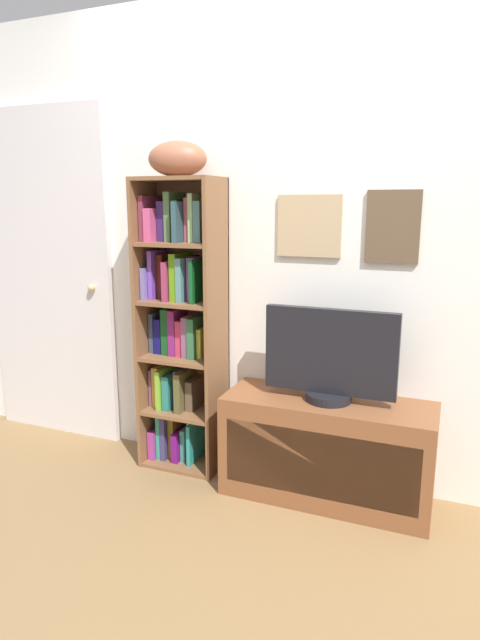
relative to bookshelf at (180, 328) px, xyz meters
The scene contains 7 objects.
ground 1.43m from the bookshelf, 57.14° to the right, with size 5.20×5.20×0.04m, color olive.
back_wall 0.80m from the bookshelf, 11.99° to the left, with size 4.80×0.08×2.46m.
bookshelf is the anchor object (origin of this frame).
football 0.88m from the bookshelf, 50.96° to the right, with size 0.30×0.18×0.18m, color #95563D.
tv_stand 1.00m from the bookshelf, ahead, with size 1.01×0.37×0.51m.
television 0.85m from the bookshelf, ahead, with size 0.63×0.22×0.45m.
door 0.97m from the bookshelf, behind, with size 0.89×0.09×2.00m.
Camera 1 is at (0.73, -1.52, 1.44)m, focal length 30.12 mm.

